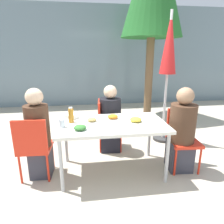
{
  "coord_description": "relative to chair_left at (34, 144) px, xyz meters",
  "views": [
    {
      "loc": [
        -0.34,
        -2.47,
        1.6
      ],
      "look_at": [
        0.0,
        0.0,
        0.87
      ],
      "focal_mm": 32.0,
      "sensor_mm": 36.0,
      "label": 1
    }
  ],
  "objects": [
    {
      "name": "plate_3",
      "position": [
        1.04,
        0.18,
        0.25
      ],
      "size": [
        0.26,
        0.26,
        0.07
      ],
      "color": "white",
      "rests_on": "dining_table"
    },
    {
      "name": "dining_table",
      "position": [
        1.01,
        0.04,
        0.17
      ],
      "size": [
        1.42,
        0.82,
        0.72
      ],
      "color": "silver",
      "rests_on": "ground"
    },
    {
      "name": "plate_2",
      "position": [
        0.6,
        -0.19,
        0.25
      ],
      "size": [
        0.27,
        0.27,
        0.07
      ],
      "color": "white",
      "rests_on": "dining_table"
    },
    {
      "name": "person_far",
      "position": [
        1.08,
        0.7,
        0.03
      ],
      "size": [
        0.35,
        0.35,
        1.12
      ],
      "rotation": [
        0.0,
        0.0,
        -1.67
      ],
      "color": "black",
      "rests_on": "ground"
    },
    {
      "name": "chair_far",
      "position": [
        1.0,
        0.76,
        0.0
      ],
      "size": [
        0.44,
        0.44,
        0.85
      ],
      "rotation": [
        0.0,
        0.0,
        -1.67
      ],
      "color": "red",
      "rests_on": "ground"
    },
    {
      "name": "bottle",
      "position": [
        0.48,
        0.14,
        0.33
      ],
      "size": [
        0.07,
        0.07,
        0.21
      ],
      "color": "#B7751E",
      "rests_on": "dining_table"
    },
    {
      "name": "building_facade",
      "position": [
        1.01,
        4.04,
        1.01
      ],
      "size": [
        10.0,
        0.2,
        3.0
      ],
      "color": "slate",
      "rests_on": "ground"
    },
    {
      "name": "plate_1",
      "position": [
        1.32,
        0.0,
        0.25
      ],
      "size": [
        0.28,
        0.28,
        0.07
      ],
      "color": "white",
      "rests_on": "dining_table"
    },
    {
      "name": "chair_left",
      "position": [
        0.0,
        0.0,
        0.0
      ],
      "size": [
        0.42,
        0.42,
        0.85
      ],
      "rotation": [
        0.0,
        0.0,
        -0.04
      ],
      "color": "red",
      "rests_on": "ground"
    },
    {
      "name": "person_right",
      "position": [
        1.97,
        -0.03,
        0.06
      ],
      "size": [
        0.35,
        0.35,
        1.18
      ],
      "rotation": [
        0.0,
        0.0,
        3.07
      ],
      "color": "#383842",
      "rests_on": "ground"
    },
    {
      "name": "salad_bowl",
      "position": [
        0.47,
        0.32,
        0.26
      ],
      "size": [
        0.2,
        0.2,
        0.06
      ],
      "color": "white",
      "rests_on": "dining_table"
    },
    {
      "name": "ground_plane",
      "position": [
        1.01,
        0.04,
        -0.49
      ],
      "size": [
        24.0,
        24.0,
        0.0
      ],
      "primitive_type": "plane",
      "color": "#B2A893"
    },
    {
      "name": "closed_umbrella",
      "position": [
        2.13,
        0.98,
        1.14
      ],
      "size": [
        0.36,
        0.36,
        2.29
      ],
      "color": "#333333",
      "rests_on": "ground"
    },
    {
      "name": "plate_0",
      "position": [
        0.75,
        0.1,
        0.25
      ],
      "size": [
        0.22,
        0.22,
        0.06
      ],
      "color": "white",
      "rests_on": "dining_table"
    },
    {
      "name": "person_left",
      "position": [
        0.05,
        0.08,
        0.09
      ],
      "size": [
        0.3,
        0.3,
        1.2
      ],
      "rotation": [
        0.0,
        0.0,
        -0.04
      ],
      "color": "#383842",
      "rests_on": "ground"
    },
    {
      "name": "chair_right",
      "position": [
        2.03,
        0.05,
        0.0
      ],
      "size": [
        0.43,
        0.43,
        0.85
      ],
      "rotation": [
        0.0,
        0.0,
        3.07
      ],
      "color": "red",
      "rests_on": "ground"
    },
    {
      "name": "drinking_cup",
      "position": [
        0.38,
        -0.03,
        0.28
      ],
      "size": [
        0.07,
        0.07,
        0.1
      ],
      "color": "silver",
      "rests_on": "dining_table"
    }
  ]
}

